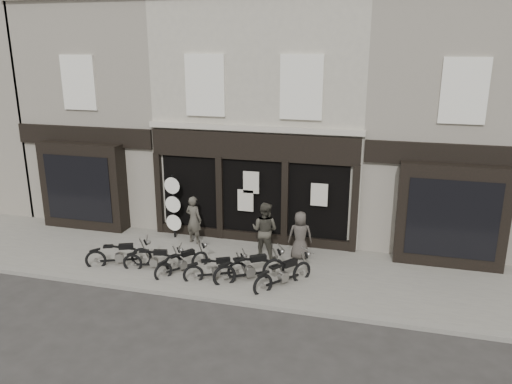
% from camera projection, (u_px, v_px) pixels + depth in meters
% --- Properties ---
extents(ground_plane, '(90.00, 90.00, 0.00)m').
position_uv_depth(ground_plane, '(226.00, 280.00, 14.74)').
color(ground_plane, '#2D2B28').
rests_on(ground_plane, ground).
extents(pavement, '(30.00, 4.20, 0.12)m').
position_uv_depth(pavement, '(235.00, 266.00, 15.56)').
color(pavement, slate).
rests_on(pavement, ground_plane).
extents(kerb, '(30.00, 0.25, 0.13)m').
position_uv_depth(kerb, '(211.00, 298.00, 13.56)').
color(kerb, gray).
rests_on(kerb, ground_plane).
extents(central_building, '(7.30, 6.22, 8.34)m').
position_uv_depth(central_building, '(273.00, 115.00, 19.09)').
color(central_building, '#B5AE9B').
rests_on(central_building, ground).
extents(neighbour_left, '(5.60, 6.73, 8.34)m').
position_uv_depth(neighbour_left, '(124.00, 111.00, 20.65)').
color(neighbour_left, gray).
rests_on(neighbour_left, ground).
extents(neighbour_right, '(5.60, 6.73, 8.34)m').
position_uv_depth(neighbour_right, '(449.00, 123.00, 17.46)').
color(neighbour_right, gray).
rests_on(neighbour_right, ground).
extents(motorcycle_0, '(1.89, 1.07, 0.97)m').
position_uv_depth(motorcycle_0, '(119.00, 257.00, 15.41)').
color(motorcycle_0, black).
rests_on(motorcycle_0, ground).
extents(motorcycle_1, '(1.85, 0.69, 0.90)m').
position_uv_depth(motorcycle_1, '(154.00, 262.00, 15.12)').
color(motorcycle_1, black).
rests_on(motorcycle_1, ground).
extents(motorcycle_2, '(1.27, 1.63, 0.90)m').
position_uv_depth(motorcycle_2, '(183.00, 264.00, 14.96)').
color(motorcycle_2, black).
rests_on(motorcycle_2, ground).
extents(motorcycle_3, '(1.75, 1.07, 0.91)m').
position_uv_depth(motorcycle_3, '(216.00, 271.00, 14.50)').
color(motorcycle_3, black).
rests_on(motorcycle_3, ground).
extents(motorcycle_4, '(1.93, 1.42, 1.04)m').
position_uv_depth(motorcycle_4, '(250.00, 271.00, 14.39)').
color(motorcycle_4, black).
rests_on(motorcycle_4, ground).
extents(motorcycle_5, '(1.49, 1.73, 0.99)m').
position_uv_depth(motorcycle_5, '(284.00, 276.00, 14.10)').
color(motorcycle_5, black).
rests_on(motorcycle_5, ground).
extents(man_left, '(0.69, 0.54, 1.66)m').
position_uv_depth(man_left, '(194.00, 220.00, 16.98)').
color(man_left, '#444138').
rests_on(man_left, pavement).
extents(man_centre, '(1.00, 0.84, 1.83)m').
position_uv_depth(man_centre, '(265.00, 230.00, 15.80)').
color(man_centre, '#3E3B32').
rests_on(man_centre, pavement).
extents(man_right, '(0.85, 0.65, 1.56)m').
position_uv_depth(man_right, '(300.00, 235.00, 15.73)').
color(man_right, '#413C36').
rests_on(man_right, pavement).
extents(advert_sign_post, '(0.59, 0.38, 2.40)m').
position_uv_depth(advert_sign_post, '(173.00, 209.00, 17.39)').
color(advert_sign_post, black).
rests_on(advert_sign_post, ground).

